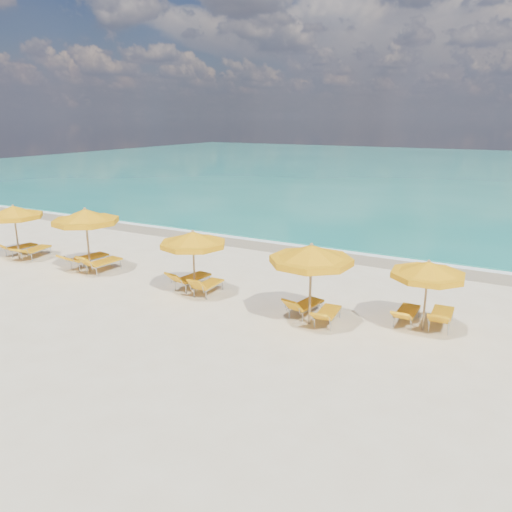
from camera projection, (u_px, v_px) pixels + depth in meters
The scene contains 20 objects.
ground_plane at pixel (235, 300), 16.93m from camera, with size 120.00×120.00×0.00m, color beige.
ocean at pixel (451, 171), 57.39m from camera, with size 120.00×80.00×0.30m, color #157666.
wet_sand_band at pixel (317, 251), 23.16m from camera, with size 120.00×2.60×0.01m, color tan.
foam_line at pixel (324, 247), 23.84m from camera, with size 120.00×1.20×0.03m, color white.
whitecap_near at pixel (289, 208), 34.05m from camera, with size 14.00×0.36×0.05m, color white.
umbrella_0 at pixel (14, 213), 21.35m from camera, with size 3.09×3.09×2.41m.
umbrella_1 at pixel (85, 217), 19.52m from camera, with size 3.01×3.01×2.61m.
umbrella_2 at pixel (193, 240), 16.95m from camera, with size 2.55×2.55×2.32m.
umbrella_3 at pixel (311, 255), 14.46m from camera, with size 3.11×3.11×2.52m.
umbrella_4 at pixel (428, 270), 14.08m from camera, with size 2.66×2.66×2.15m.
lounger_0_left at pixel (20, 250), 22.49m from camera, with size 0.75×1.79×0.74m.
lounger_0_right at pixel (35, 253), 22.03m from camera, with size 0.92×1.92×0.67m.
lounger_1_left at pixel (88, 262), 20.61m from camera, with size 0.98×2.12×0.76m.
lounger_1_right at pixel (103, 266), 20.03m from camera, with size 0.76×1.90×0.88m.
lounger_2_left at pixel (192, 282), 18.10m from camera, with size 0.88×1.88×0.84m.
lounger_2_right at pixel (208, 288), 17.50m from camera, with size 0.60×1.61×0.80m.
lounger_3_left at pixel (305, 309), 15.62m from camera, with size 0.84×1.70×0.79m.
lounger_3_right at pixel (327, 317), 15.00m from camera, with size 0.69×1.70×0.69m.
lounger_4_left at pixel (406, 316), 15.04m from camera, with size 0.58×1.71×0.70m.
lounger_4_right at pixel (441, 320), 14.77m from camera, with size 0.67×1.84×0.77m.
Camera 1 is at (8.31, -13.56, 6.03)m, focal length 35.00 mm.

